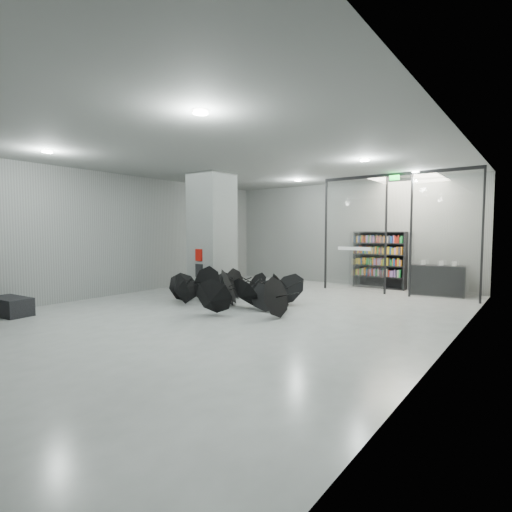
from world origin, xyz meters
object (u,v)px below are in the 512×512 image
Objects in this scene: shop_counter at (437,280)px; umbrella_cluster at (237,295)px; bench at (8,306)px; bookshelf at (379,260)px; column at (212,234)px.

shop_counter reaches higher than umbrella_cluster.
bench is at bearing -131.58° from umbrella_cluster.
bookshelf is 2.19m from shop_counter.
column is 6.03m from bench.
column is 2.75m from umbrella_cluster.
bookshelf is 1.26× the size of shop_counter.
shop_counter is (8.03, 9.73, 0.27)m from bench.
umbrella_cluster reaches higher than bench.
column is 2.41× the size of shop_counter.
bench is at bearing -123.03° from bookshelf.
bench is at bearing -136.93° from shop_counter.
column is at bearing -151.87° from shop_counter.
column reaches higher than shop_counter.
umbrella_cluster is at bearing -112.24° from bookshelf.
bookshelf reaches higher than shop_counter.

